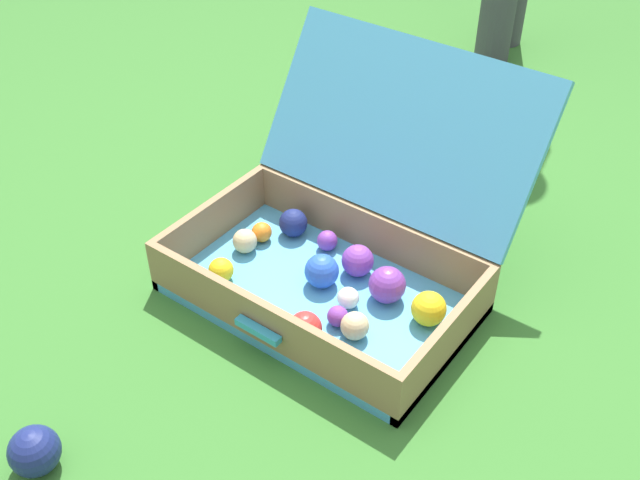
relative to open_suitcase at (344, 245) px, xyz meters
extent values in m
plane|color=#336B28|center=(-0.02, -0.03, -0.11)|extent=(16.00, 16.00, 0.00)
cube|color=#4799C6|center=(-0.01, -0.08, -0.10)|extent=(0.67, 0.40, 0.03)
cube|color=olive|center=(-0.33, -0.08, -0.04)|extent=(0.02, 0.40, 0.14)
cube|color=olive|center=(0.32, -0.08, -0.04)|extent=(0.02, 0.40, 0.14)
cube|color=olive|center=(-0.01, -0.27, -0.04)|extent=(0.63, 0.02, 0.14)
cube|color=olive|center=(-0.01, 0.11, -0.04)|extent=(0.63, 0.02, 0.14)
cube|color=#4799C6|center=(-0.01, 0.23, 0.20)|extent=(0.67, 0.23, 0.35)
cube|color=teal|center=(-0.01, -0.29, -0.03)|extent=(0.11, 0.02, 0.02)
sphere|color=purple|center=(0.13, -0.01, -0.04)|extent=(0.08, 0.08, 0.08)
sphere|color=yellow|center=(0.24, -0.02, -0.05)|extent=(0.08, 0.08, 0.08)
sphere|color=navy|center=(-0.18, 0.05, -0.05)|extent=(0.07, 0.07, 0.07)
sphere|color=orange|center=(-0.23, -0.02, -0.06)|extent=(0.05, 0.05, 0.05)
sphere|color=yellow|center=(-0.21, -0.18, -0.06)|extent=(0.06, 0.06, 0.06)
sphere|color=#D1B784|center=(-0.24, -0.07, -0.05)|extent=(0.06, 0.06, 0.06)
sphere|color=purple|center=(0.03, 0.02, -0.05)|extent=(0.08, 0.08, 0.08)
sphere|color=blue|center=(-0.02, -0.06, -0.04)|extent=(0.08, 0.08, 0.08)
sphere|color=white|center=(0.07, -0.08, -0.06)|extent=(0.05, 0.05, 0.05)
sphere|color=red|center=(0.06, -0.22, -0.05)|extent=(0.07, 0.07, 0.07)
sphere|color=navy|center=(0.20, -0.23, -0.06)|extent=(0.05, 0.05, 0.05)
sphere|color=blue|center=(0.25, -0.23, -0.06)|extent=(0.05, 0.05, 0.05)
sphere|color=purple|center=(-0.08, 0.05, -0.06)|extent=(0.05, 0.05, 0.05)
sphere|color=purple|center=(0.09, -0.14, -0.06)|extent=(0.05, 0.05, 0.05)
sphere|color=#D1B784|center=(0.14, -0.15, -0.05)|extent=(0.06, 0.06, 0.06)
sphere|color=navy|center=(-0.15, -0.74, -0.06)|extent=(0.09, 0.09, 0.09)
camera|label=1|loc=(0.74, -1.09, 1.07)|focal=42.21mm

